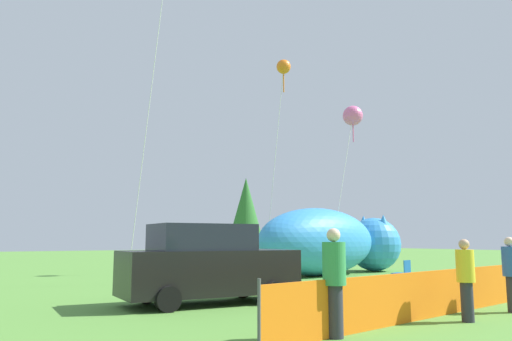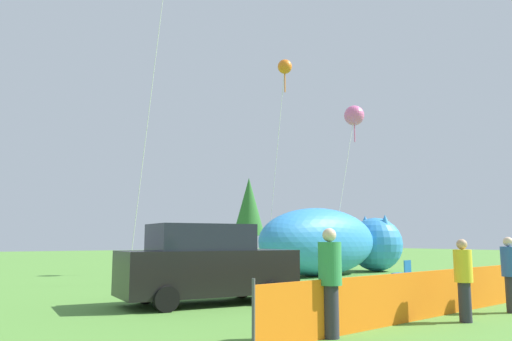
# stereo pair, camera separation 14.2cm
# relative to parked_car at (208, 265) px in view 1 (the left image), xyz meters

# --- Properties ---
(ground_plane) EXTENTS (120.00, 120.00, 0.00)m
(ground_plane) POSITION_rel_parked_car_xyz_m (4.14, -0.73, -0.95)
(ground_plane) COLOR #548C38
(parked_car) EXTENTS (4.47, 2.24, 1.95)m
(parked_car) POSITION_rel_parked_car_xyz_m (0.00, 0.00, 0.00)
(parked_car) COLOR black
(parked_car) RESTS_ON ground
(folding_chair) EXTENTS (0.58, 0.58, 0.90)m
(folding_chair) POSITION_rel_parked_car_xyz_m (7.21, -0.12, -0.41)
(folding_chair) COLOR #1959A5
(folding_chair) RESTS_ON ground
(inflatable_cat) EXTENTS (9.33, 4.10, 2.93)m
(inflatable_cat) POSITION_rel_parked_car_xyz_m (9.56, 5.77, 0.40)
(inflatable_cat) COLOR #338CD8
(inflatable_cat) RESTS_ON ground
(safety_fence) EXTENTS (8.97, 1.19, 1.03)m
(safety_fence) POSITION_rel_parked_car_xyz_m (2.51, -4.46, -0.49)
(safety_fence) COLOR orange
(safety_fence) RESTS_ON ground
(spectator_in_grey_shirt) EXTENTS (0.36, 0.36, 1.63)m
(spectator_in_grey_shirt) POSITION_rel_parked_car_xyz_m (4.83, -5.00, -0.06)
(spectator_in_grey_shirt) COLOR #2D2D38
(spectator_in_grey_shirt) RESTS_ON ground
(spectator_in_blue_shirt) EXTENTS (0.35, 0.35, 1.58)m
(spectator_in_blue_shirt) POSITION_rel_parked_car_xyz_m (2.87, -5.17, -0.09)
(spectator_in_blue_shirt) COLOR #2D2D38
(spectator_in_blue_shirt) RESTS_ON ground
(spectator_in_green_shirt) EXTENTS (0.38, 0.38, 1.76)m
(spectator_in_green_shirt) POSITION_rel_parked_car_xyz_m (-0.34, -4.87, 0.01)
(spectator_in_green_shirt) COLOR #2D2D38
(spectator_in_green_shirt) RESTS_ON ground
(kite_pink_octopus) EXTENTS (3.14, 1.41, 8.00)m
(kite_pink_octopus) POSITION_rel_parked_car_xyz_m (11.11, 5.75, 6.54)
(kite_pink_octopus) COLOR silver
(kite_pink_octopus) RESTS_ON ground
(kite_orange_flower) EXTENTS (1.24, 0.80, 10.37)m
(kite_orange_flower) POSITION_rel_parked_car_xyz_m (8.42, 7.73, 8.97)
(kite_orange_flower) COLOR silver
(kite_orange_flower) RESTS_ON ground
(horizon_tree_east) EXTENTS (3.42, 3.42, 8.17)m
(horizon_tree_east) POSITION_rel_parked_car_xyz_m (23.44, 33.86, 4.06)
(horizon_tree_east) COLOR brown
(horizon_tree_east) RESTS_ON ground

